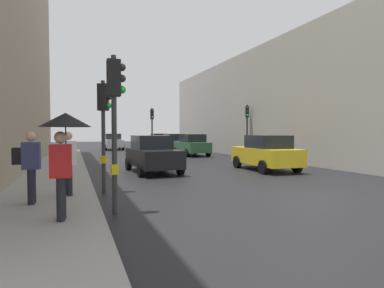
{
  "coord_description": "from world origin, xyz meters",
  "views": [
    {
      "loc": [
        -6.55,
        -7.68,
        1.91
      ],
      "look_at": [
        -0.89,
        7.36,
        1.32
      ],
      "focal_mm": 29.62,
      "sensor_mm": 36.0,
      "label": 1
    }
  ],
  "objects_px": {
    "car_green_estate": "(192,145)",
    "car_white_compact": "(113,142)",
    "traffic_light_far_median": "(152,123)",
    "traffic_light_near_right": "(104,116)",
    "pedestrian_with_umbrella": "(64,136)",
    "car_silver_hatchback": "(159,141)",
    "car_dark_suv": "(152,154)",
    "pedestrian_with_black_backpack": "(66,159)",
    "car_yellow_taxi": "(266,153)",
    "traffic_light_mid_street": "(247,121)",
    "traffic_light_near_left": "(115,105)",
    "car_blue_van": "(174,143)",
    "pedestrian_with_grey_backpack": "(29,163)"
  },
  "relations": [
    {
      "from": "car_dark_suv",
      "to": "car_silver_hatchback",
      "type": "relative_size",
      "value": 1.0
    },
    {
      "from": "traffic_light_near_left",
      "to": "traffic_light_mid_street",
      "type": "relative_size",
      "value": 0.93
    },
    {
      "from": "car_yellow_taxi",
      "to": "pedestrian_with_black_backpack",
      "type": "bearing_deg",
      "value": -155.87
    },
    {
      "from": "car_yellow_taxi",
      "to": "pedestrian_with_umbrella",
      "type": "distance_m",
      "value": 11.5
    },
    {
      "from": "traffic_light_near_right",
      "to": "car_green_estate",
      "type": "relative_size",
      "value": 0.83
    },
    {
      "from": "traffic_light_near_left",
      "to": "car_white_compact",
      "type": "height_order",
      "value": "traffic_light_near_left"
    },
    {
      "from": "traffic_light_near_right",
      "to": "car_green_estate",
      "type": "distance_m",
      "value": 16.12
    },
    {
      "from": "traffic_light_near_right",
      "to": "car_yellow_taxi",
      "type": "distance_m",
      "value": 8.91
    },
    {
      "from": "car_white_compact",
      "to": "car_silver_hatchback",
      "type": "relative_size",
      "value": 0.99
    },
    {
      "from": "car_green_estate",
      "to": "car_dark_suv",
      "type": "relative_size",
      "value": 1.0
    },
    {
      "from": "traffic_light_mid_street",
      "to": "car_silver_hatchback",
      "type": "bearing_deg",
      "value": 99.14
    },
    {
      "from": "car_yellow_taxi",
      "to": "traffic_light_near_left",
      "type": "bearing_deg",
      "value": -143.53
    },
    {
      "from": "pedestrian_with_umbrella",
      "to": "traffic_light_mid_street",
      "type": "bearing_deg",
      "value": 48.39
    },
    {
      "from": "car_green_estate",
      "to": "car_white_compact",
      "type": "distance_m",
      "value": 12.45
    },
    {
      "from": "car_white_compact",
      "to": "pedestrian_with_black_backpack",
      "type": "relative_size",
      "value": 2.38
    },
    {
      "from": "traffic_light_mid_street",
      "to": "car_white_compact",
      "type": "bearing_deg",
      "value": 118.62
    },
    {
      "from": "car_silver_hatchback",
      "to": "car_yellow_taxi",
      "type": "bearing_deg",
      "value": -91.28
    },
    {
      "from": "traffic_light_far_median",
      "to": "car_green_estate",
      "type": "height_order",
      "value": "traffic_light_far_median"
    },
    {
      "from": "car_green_estate",
      "to": "car_dark_suv",
      "type": "distance_m",
      "value": 10.86
    },
    {
      "from": "traffic_light_near_left",
      "to": "car_dark_suv",
      "type": "distance_m",
      "value": 7.9
    },
    {
      "from": "traffic_light_far_median",
      "to": "pedestrian_with_umbrella",
      "type": "height_order",
      "value": "traffic_light_far_median"
    },
    {
      "from": "traffic_light_far_median",
      "to": "pedestrian_with_black_backpack",
      "type": "bearing_deg",
      "value": -111.07
    },
    {
      "from": "traffic_light_near_right",
      "to": "pedestrian_with_umbrella",
      "type": "relative_size",
      "value": 1.65
    },
    {
      "from": "car_blue_van",
      "to": "pedestrian_with_grey_backpack",
      "type": "relative_size",
      "value": 2.39
    },
    {
      "from": "car_white_compact",
      "to": "car_silver_hatchback",
      "type": "xyz_separation_m",
      "value": [
        5.51,
        1.32,
        0.0
      ]
    },
    {
      "from": "car_dark_suv",
      "to": "car_yellow_taxi",
      "type": "xyz_separation_m",
      "value": [
        5.53,
        -1.23,
        0.0
      ]
    },
    {
      "from": "car_blue_van",
      "to": "traffic_light_mid_street",
      "type": "bearing_deg",
      "value": -71.44
    },
    {
      "from": "pedestrian_with_black_backpack",
      "to": "car_yellow_taxi",
      "type": "bearing_deg",
      "value": 24.13
    },
    {
      "from": "traffic_light_far_median",
      "to": "pedestrian_with_umbrella",
      "type": "bearing_deg",
      "value": -108.37
    },
    {
      "from": "traffic_light_near_right",
      "to": "car_green_estate",
      "type": "bearing_deg",
      "value": 59.57
    },
    {
      "from": "traffic_light_near_right",
      "to": "car_green_estate",
      "type": "height_order",
      "value": "traffic_light_near_right"
    },
    {
      "from": "traffic_light_near_left",
      "to": "car_green_estate",
      "type": "relative_size",
      "value": 0.87
    },
    {
      "from": "car_yellow_taxi",
      "to": "pedestrian_with_umbrella",
      "type": "bearing_deg",
      "value": -143.78
    },
    {
      "from": "traffic_light_near_right",
      "to": "car_green_estate",
      "type": "xyz_separation_m",
      "value": [
        8.13,
        13.84,
        -1.56
      ]
    },
    {
      "from": "car_white_compact",
      "to": "car_dark_suv",
      "type": "bearing_deg",
      "value": -91.51
    },
    {
      "from": "traffic_light_near_right",
      "to": "pedestrian_with_umbrella",
      "type": "height_order",
      "value": "traffic_light_near_right"
    },
    {
      "from": "traffic_light_near_right",
      "to": "pedestrian_with_black_backpack",
      "type": "relative_size",
      "value": 2.0
    },
    {
      "from": "traffic_light_mid_street",
      "to": "car_dark_suv",
      "type": "height_order",
      "value": "traffic_light_mid_street"
    },
    {
      "from": "traffic_light_near_right",
      "to": "car_yellow_taxi",
      "type": "relative_size",
      "value": 0.83
    },
    {
      "from": "traffic_light_far_median",
      "to": "car_yellow_taxi",
      "type": "xyz_separation_m",
      "value": [
        2.85,
        -12.47,
        -1.84
      ]
    },
    {
      "from": "traffic_light_far_median",
      "to": "pedestrian_with_umbrella",
      "type": "xyz_separation_m",
      "value": [
        -6.39,
        -19.24,
        -0.88
      ]
    },
    {
      "from": "car_white_compact",
      "to": "traffic_light_far_median",
      "type": "bearing_deg",
      "value": -77.42
    },
    {
      "from": "traffic_light_near_right",
      "to": "car_white_compact",
      "type": "relative_size",
      "value": 0.84
    },
    {
      "from": "traffic_light_mid_street",
      "to": "traffic_light_near_right",
      "type": "distance_m",
      "value": 15.34
    },
    {
      "from": "car_dark_suv",
      "to": "car_green_estate",
      "type": "bearing_deg",
      "value": 59.55
    },
    {
      "from": "car_silver_hatchback",
      "to": "car_white_compact",
      "type": "bearing_deg",
      "value": -166.52
    },
    {
      "from": "pedestrian_with_black_backpack",
      "to": "traffic_light_far_median",
      "type": "bearing_deg",
      "value": 68.93
    },
    {
      "from": "traffic_light_far_median",
      "to": "car_green_estate",
      "type": "bearing_deg",
      "value": -33.47
    },
    {
      "from": "traffic_light_near_left",
      "to": "car_yellow_taxi",
      "type": "distance_m",
      "value": 10.27
    },
    {
      "from": "car_dark_suv",
      "to": "pedestrian_with_umbrella",
      "type": "bearing_deg",
      "value": -114.87
    }
  ]
}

